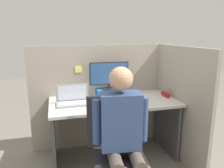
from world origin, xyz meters
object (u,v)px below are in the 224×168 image
Objects in this scene: laptop at (73,100)px; person at (123,130)px; stapler at (165,95)px; office_chair at (116,149)px; monitor at (109,75)px; paper_box at (109,92)px; carrot_toy at (123,106)px.

person is at bearing -66.35° from laptop.
stapler is at bearing 44.10° from person.
laptop is at bearing 113.65° from person.
office_chair is at bearing -62.96° from laptop.
monitor is at bearing 79.71° from office_chair.
paper_box is 2.39× the size of carrot_toy.
person is (0.35, -0.79, -0.06)m from laptop.
person is (-0.82, -0.80, -0.04)m from stapler.
person is at bearing -97.74° from monitor.
office_chair is at bearing -100.32° from paper_box.
monitor reaches higher than office_chair.
laptop is 1.17m from stapler.
laptop is at bearing -155.11° from paper_box.
carrot_toy is 0.14× the size of office_chair.
paper_box is 0.26× the size of person.
person reaches higher than paper_box.
office_chair reaches higher than stapler.
stapler is 0.71m from carrot_toy.
person reaches higher than office_chair.
person is at bearing -82.69° from office_chair.
monitor reaches higher than carrot_toy.
monitor is at bearing 90.00° from paper_box.
laptop reaches higher than stapler.
monitor is 0.56m from carrot_toy.
carrot_toy is at bearing 72.04° from person.
laptop is (-0.48, -0.22, 0.00)m from paper_box.
office_chair is (-0.84, -0.65, -0.28)m from stapler.
office_chair is 0.75× the size of person.
person is (0.02, -0.15, 0.25)m from office_chair.
person is at bearing -107.96° from carrot_toy.
office_chair is (-0.19, -0.37, -0.28)m from carrot_toy.
monitor reaches higher than laptop.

